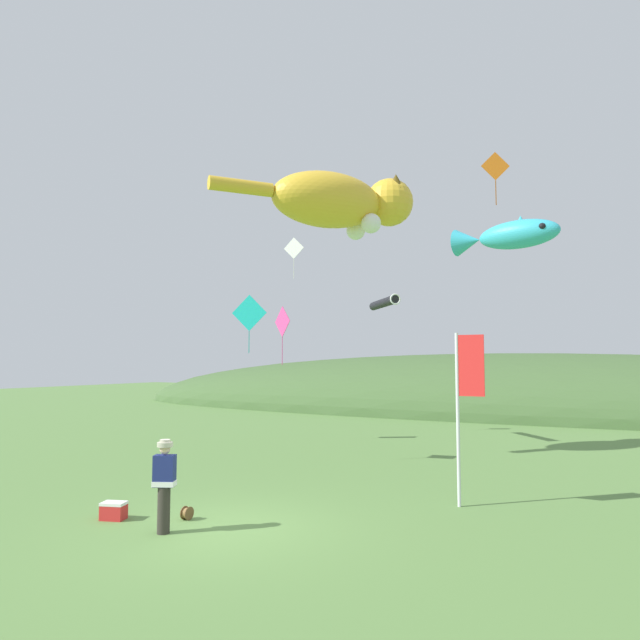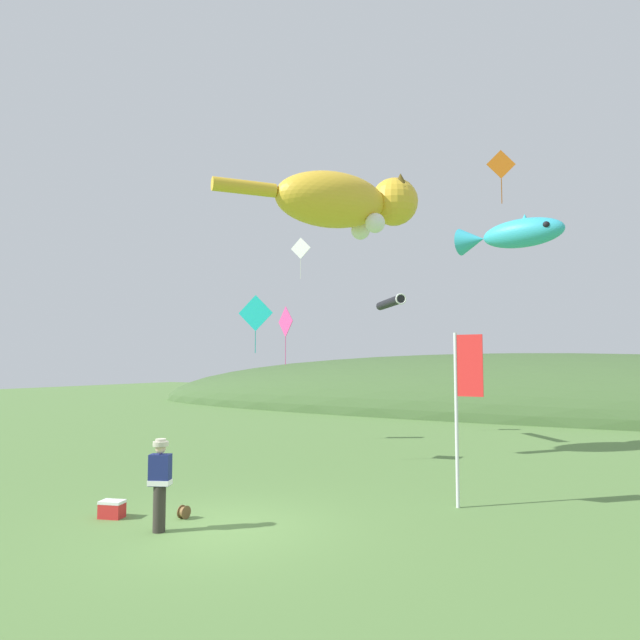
{
  "view_description": "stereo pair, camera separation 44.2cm",
  "coord_description": "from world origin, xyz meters",
  "px_view_note": "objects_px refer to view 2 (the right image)",
  "views": [
    {
      "loc": [
        7.01,
        -9.19,
        3.27
      ],
      "look_at": [
        0.0,
        4.0,
        4.37
      ],
      "focal_mm": 32.0,
      "sensor_mm": 36.0,
      "label": 1
    },
    {
      "loc": [
        7.39,
        -8.98,
        3.27
      ],
      "look_at": [
        0.0,
        4.0,
        4.37
      ],
      "focal_mm": 32.0,
      "sensor_mm": 36.0,
      "label": 2
    }
  ],
  "objects_px": {
    "kite_spool": "(184,512)",
    "kite_fish_windsock": "(511,235)",
    "picnic_cooler": "(112,509)",
    "kite_giant_cat": "(345,202)",
    "kite_diamond_white": "(301,249)",
    "kite_tube_streamer": "(390,303)",
    "festival_attendant": "(160,482)",
    "kite_diamond_teal": "(256,313)",
    "festival_banner_pole": "(463,392)",
    "kite_diamond_pink": "(286,322)",
    "kite_diamond_orange": "(501,165)"
  },
  "relations": [
    {
      "from": "kite_spool",
      "to": "kite_fish_windsock",
      "type": "xyz_separation_m",
      "value": [
        5.06,
        8.71,
        7.04
      ]
    },
    {
      "from": "picnic_cooler",
      "to": "kite_giant_cat",
      "type": "height_order",
      "value": "kite_giant_cat"
    },
    {
      "from": "kite_spool",
      "to": "kite_diamond_white",
      "type": "height_order",
      "value": "kite_diamond_white"
    },
    {
      "from": "kite_giant_cat",
      "to": "kite_tube_streamer",
      "type": "xyz_separation_m",
      "value": [
        0.01,
        4.02,
        -3.22
      ]
    },
    {
      "from": "festival_attendant",
      "to": "kite_diamond_teal",
      "type": "xyz_separation_m",
      "value": [
        -5.59,
        10.73,
        4.31
      ]
    },
    {
      "from": "picnic_cooler",
      "to": "kite_tube_streamer",
      "type": "distance_m",
      "value": 14.29
    },
    {
      "from": "kite_tube_streamer",
      "to": "kite_diamond_teal",
      "type": "bearing_deg",
      "value": -151.3
    },
    {
      "from": "festival_banner_pole",
      "to": "picnic_cooler",
      "type": "bearing_deg",
      "value": -144.66
    },
    {
      "from": "picnic_cooler",
      "to": "kite_diamond_white",
      "type": "distance_m",
      "value": 15.82
    },
    {
      "from": "kite_spool",
      "to": "kite_diamond_teal",
      "type": "xyz_separation_m",
      "value": [
        -5.35,
        9.79,
        5.13
      ]
    },
    {
      "from": "kite_giant_cat",
      "to": "kite_diamond_white",
      "type": "height_order",
      "value": "kite_giant_cat"
    },
    {
      "from": "kite_diamond_white",
      "to": "kite_giant_cat",
      "type": "bearing_deg",
      "value": -42.82
    },
    {
      "from": "festival_banner_pole",
      "to": "kite_tube_streamer",
      "type": "height_order",
      "value": "kite_tube_streamer"
    },
    {
      "from": "kite_spool",
      "to": "picnic_cooler",
      "type": "xyz_separation_m",
      "value": [
        -1.36,
        -0.71,
        0.04
      ]
    },
    {
      "from": "festival_banner_pole",
      "to": "kite_tube_streamer",
      "type": "xyz_separation_m",
      "value": [
        -5.39,
        8.72,
        3.12
      ]
    },
    {
      "from": "kite_giant_cat",
      "to": "kite_diamond_teal",
      "type": "xyz_separation_m",
      "value": [
        -4.85,
        1.37,
        -3.65
      ]
    },
    {
      "from": "kite_diamond_teal",
      "to": "kite_diamond_white",
      "type": "bearing_deg",
      "value": 77.71
    },
    {
      "from": "picnic_cooler",
      "to": "kite_giant_cat",
      "type": "relative_size",
      "value": 0.09
    },
    {
      "from": "festival_attendant",
      "to": "kite_tube_streamer",
      "type": "bearing_deg",
      "value": 93.14
    },
    {
      "from": "festival_attendant",
      "to": "kite_diamond_pink",
      "type": "distance_m",
      "value": 8.25
    },
    {
      "from": "festival_banner_pole",
      "to": "kite_tube_streamer",
      "type": "distance_m",
      "value": 10.72
    },
    {
      "from": "kite_spool",
      "to": "kite_diamond_teal",
      "type": "height_order",
      "value": "kite_diamond_teal"
    },
    {
      "from": "festival_attendant",
      "to": "festival_banner_pole",
      "type": "xyz_separation_m",
      "value": [
        4.65,
        4.67,
        1.63
      ]
    },
    {
      "from": "kite_giant_cat",
      "to": "kite_diamond_pink",
      "type": "xyz_separation_m",
      "value": [
        -1.07,
        -2.17,
        -4.37
      ]
    },
    {
      "from": "festival_banner_pole",
      "to": "kite_diamond_white",
      "type": "relative_size",
      "value": 2.11
    },
    {
      "from": "kite_fish_windsock",
      "to": "kite_diamond_teal",
      "type": "xyz_separation_m",
      "value": [
        -10.42,
        1.08,
        -1.91
      ]
    },
    {
      "from": "festival_attendant",
      "to": "kite_fish_windsock",
      "type": "distance_m",
      "value": 12.45
    },
    {
      "from": "kite_spool",
      "to": "picnic_cooler",
      "type": "distance_m",
      "value": 1.53
    },
    {
      "from": "festival_banner_pole",
      "to": "kite_fish_windsock",
      "type": "height_order",
      "value": "kite_fish_windsock"
    },
    {
      "from": "kite_diamond_orange",
      "to": "festival_attendant",
      "type": "bearing_deg",
      "value": -108.7
    },
    {
      "from": "kite_diamond_white",
      "to": "kite_spool",
      "type": "bearing_deg",
      "value": -68.89
    },
    {
      "from": "kite_diamond_white",
      "to": "picnic_cooler",
      "type": "bearing_deg",
      "value": -75.35
    },
    {
      "from": "picnic_cooler",
      "to": "kite_diamond_white",
      "type": "relative_size",
      "value": 0.3
    },
    {
      "from": "kite_spool",
      "to": "kite_tube_streamer",
      "type": "height_order",
      "value": "kite_tube_streamer"
    },
    {
      "from": "kite_giant_cat",
      "to": "kite_fish_windsock",
      "type": "distance_m",
      "value": 5.84
    },
    {
      "from": "kite_diamond_teal",
      "to": "kite_tube_streamer",
      "type": "bearing_deg",
      "value": 28.7
    },
    {
      "from": "kite_fish_windsock",
      "to": "kite_diamond_pink",
      "type": "height_order",
      "value": "kite_fish_windsock"
    },
    {
      "from": "kite_diamond_teal",
      "to": "kite_diamond_pink",
      "type": "relative_size",
      "value": 1.26
    },
    {
      "from": "kite_tube_streamer",
      "to": "kite_diamond_orange",
      "type": "distance_m",
      "value": 6.75
    },
    {
      "from": "festival_banner_pole",
      "to": "kite_spool",
      "type": "bearing_deg",
      "value": -142.69
    },
    {
      "from": "kite_spool",
      "to": "kite_fish_windsock",
      "type": "height_order",
      "value": "kite_fish_windsock"
    },
    {
      "from": "festival_attendant",
      "to": "kite_diamond_white",
      "type": "height_order",
      "value": "kite_diamond_white"
    },
    {
      "from": "kite_tube_streamer",
      "to": "kite_diamond_teal",
      "type": "relative_size",
      "value": 1.06
    },
    {
      "from": "kite_spool",
      "to": "picnic_cooler",
      "type": "relative_size",
      "value": 0.48
    },
    {
      "from": "kite_giant_cat",
      "to": "picnic_cooler",
      "type": "bearing_deg",
      "value": -95.36
    },
    {
      "from": "kite_tube_streamer",
      "to": "kite_diamond_orange",
      "type": "bearing_deg",
      "value": -15.3
    },
    {
      "from": "festival_attendant",
      "to": "kite_diamond_pink",
      "type": "relative_size",
      "value": 0.94
    },
    {
      "from": "picnic_cooler",
      "to": "festival_banner_pole",
      "type": "relative_size",
      "value": 0.14
    },
    {
      "from": "kite_fish_windsock",
      "to": "kite_diamond_orange",
      "type": "relative_size",
      "value": 1.75
    },
    {
      "from": "festival_attendant",
      "to": "picnic_cooler",
      "type": "bearing_deg",
      "value": 171.67
    }
  ]
}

